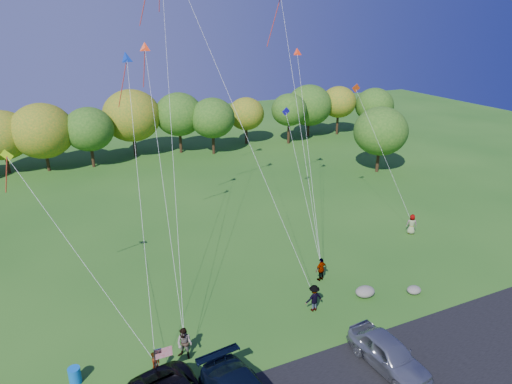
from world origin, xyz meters
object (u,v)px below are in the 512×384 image
flyer_b (185,344)px  flyer_c (314,298)px  flyer_a (156,366)px  trash_barrel (75,376)px  minivan_silver (388,353)px  flyer_d (321,269)px  flyer_e (412,224)px

flyer_b → flyer_c: size_ratio=1.04×
flyer_c → flyer_a: bearing=7.7°
flyer_b → trash_barrel: bearing=-141.4°
flyer_c → trash_barrel: (-13.63, -0.19, -0.42)m
minivan_silver → flyer_d: 8.54m
flyer_a → flyer_c: 10.09m
flyer_d → trash_barrel: (-15.86, -2.90, -0.39)m
flyer_d → flyer_e: (10.53, 2.92, 0.01)m
minivan_silver → flyer_b: size_ratio=2.64×
flyer_b → flyer_c: bearing=49.4°
flyer_c → flyer_d: (2.23, 2.71, -0.03)m
minivan_silver → trash_barrel: minivan_silver is taller
flyer_b → flyer_a: bearing=-109.7°
flyer_b → flyer_e: size_ratio=1.06×
flyer_a → trash_barrel: bearing=110.1°
flyer_b → trash_barrel: 5.41m
flyer_a → flyer_b: flyer_b is taller
minivan_silver → flyer_c: 5.78m
flyer_d → flyer_e: bearing=-176.2°
flyer_b → flyer_d: 11.04m
flyer_b → trash_barrel: flyer_b is taller
trash_barrel → flyer_b: bearing=-5.7°
minivan_silver → flyer_c: (-0.86, 5.72, -0.01)m
minivan_silver → flyer_b: flyer_b is taller
flyer_b → flyer_c: 8.29m
flyer_c → flyer_e: 13.95m
flyer_c → minivan_silver: bearing=97.3°
flyer_e → flyer_c: bearing=59.0°
flyer_c → flyer_e: flyer_c is taller
minivan_silver → flyer_a: 11.60m
flyer_a → flyer_b: size_ratio=0.87×
flyer_b → flyer_d: (10.49, 3.44, -0.06)m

